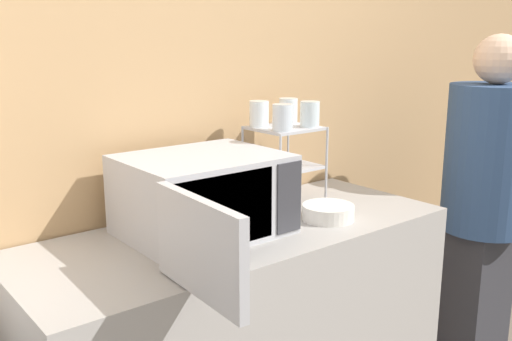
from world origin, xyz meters
TOP-DOWN VIEW (x-y plane):
  - wall_back at (0.00, 0.70)m, footprint 8.00×0.06m
  - microwave at (-0.14, 0.35)m, footprint 0.60×0.86m
  - dish_rack at (0.33, 0.46)m, footprint 0.26×0.25m
  - glass_front_left at (0.25, 0.38)m, footprint 0.08×0.08m
  - glass_back_right at (0.41, 0.53)m, footprint 0.08×0.08m
  - glass_front_right at (0.40, 0.39)m, footprint 0.08×0.08m
  - glass_back_left at (0.25, 0.53)m, footprint 0.08×0.08m
  - bowl at (0.33, 0.20)m, footprint 0.20×0.20m
  - person at (1.27, 0.08)m, footprint 0.41×0.41m

SIDE VIEW (x-z plane):
  - person at x=1.27m, z-range 0.08..1.72m
  - bowl at x=0.33m, z-range 0.93..0.99m
  - microwave at x=-0.14m, z-range 0.93..1.21m
  - dish_rack at x=0.33m, z-range 1.00..1.33m
  - wall_back at x=0.00m, z-range 0.00..2.60m
  - glass_front_left at x=0.25m, z-range 1.26..1.36m
  - glass_back_right at x=0.41m, z-range 1.26..1.36m
  - glass_front_right at x=0.40m, z-range 1.26..1.36m
  - glass_back_left at x=0.25m, z-range 1.26..1.36m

